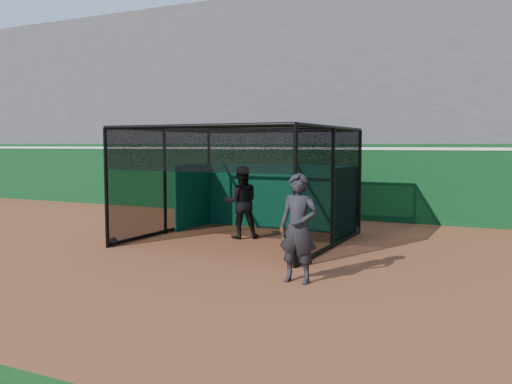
% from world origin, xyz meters
% --- Properties ---
extents(ground, '(120.00, 120.00, 0.00)m').
position_xyz_m(ground, '(0.00, 0.00, 0.00)').
color(ground, brown).
rests_on(ground, ground).
extents(outfield_wall, '(50.00, 0.50, 2.50)m').
position_xyz_m(outfield_wall, '(0.00, 8.50, 1.29)').
color(outfield_wall, '#0A3916').
rests_on(outfield_wall, ground).
extents(grandstand, '(50.00, 7.85, 8.95)m').
position_xyz_m(grandstand, '(0.00, 12.27, 4.48)').
color(grandstand, '#4C4C4F').
rests_on(grandstand, ground).
extents(batting_cage, '(4.96, 4.82, 2.88)m').
position_xyz_m(batting_cage, '(-0.66, 3.33, 1.44)').
color(batting_cage, black).
rests_on(batting_cage, ground).
extents(batter, '(1.18, 1.12, 1.91)m').
position_xyz_m(batter, '(-0.83, 3.57, 0.96)').
color(batter, black).
rests_on(batter, ground).
extents(on_deck_player, '(0.72, 0.48, 1.97)m').
position_xyz_m(on_deck_player, '(2.26, -0.08, 0.98)').
color(on_deck_player, black).
rests_on(on_deck_player, ground).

